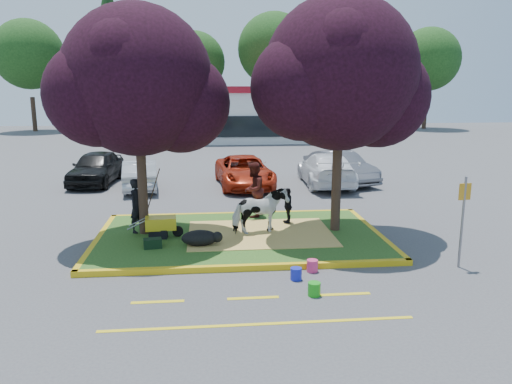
{
  "coord_description": "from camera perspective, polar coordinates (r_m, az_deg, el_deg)",
  "views": [
    {
      "loc": [
        -0.91,
        -14.03,
        4.4
      ],
      "look_at": [
        0.53,
        0.5,
        1.3
      ],
      "focal_mm": 35.0,
      "sensor_mm": 36.0,
      "label": 1
    }
  ],
  "objects": [
    {
      "name": "median_island",
      "position": [
        14.71,
        -1.85,
        -5.11
      ],
      "size": [
        8.0,
        5.0,
        0.15
      ],
      "primitive_type": "cube",
      "color": "#234C17",
      "rests_on": "ground"
    },
    {
      "name": "ground",
      "position": [
        14.74,
        -1.85,
        -5.39
      ],
      "size": [
        90.0,
        90.0,
        0.0
      ],
      "primitive_type": "plane",
      "color": "#424244",
      "rests_on": "ground"
    },
    {
      "name": "sign_post",
      "position": [
        13.12,
        22.59,
        -2.2
      ],
      "size": [
        0.32,
        0.08,
        2.28
      ],
      "rotation": [
        0.0,
        0.0,
        0.15
      ],
      "color": "slate",
      "rests_on": "ground"
    },
    {
      "name": "tree_purple_right",
      "position": [
        14.72,
        9.67,
        12.45
      ],
      "size": [
        5.3,
        4.4,
        6.82
      ],
      "color": "black",
      "rests_on": "median_island"
    },
    {
      "name": "curb_right",
      "position": [
        15.51,
        13.41,
        -4.54
      ],
      "size": [
        0.16,
        5.3,
        0.15
      ],
      "primitive_type": "cube",
      "color": "gold",
      "rests_on": "ground"
    },
    {
      "name": "gear_bag_dark",
      "position": [
        14.53,
        -11.11,
        -4.71
      ],
      "size": [
        0.53,
        0.31,
        0.26
      ],
      "primitive_type": "cube",
      "rotation": [
        0.0,
        0.0,
        -0.05
      ],
      "color": "black",
      "rests_on": "median_island"
    },
    {
      "name": "fire_lane_long",
      "position": [
        9.73,
        0.35,
        -14.88
      ],
      "size": [
        6.0,
        0.1,
        0.01
      ],
      "primitive_type": "cube",
      "color": "yellow",
      "rests_on": "ground"
    },
    {
      "name": "car_white",
      "position": [
        22.74,
        8.01,
        2.6
      ],
      "size": [
        2.23,
        5.13,
        1.47
      ],
      "primitive_type": "imported",
      "rotation": [
        0.0,
        0.0,
        3.11
      ],
      "color": "white",
      "rests_on": "ground"
    },
    {
      "name": "curb_far",
      "position": [
        17.19,
        -2.43,
        -2.59
      ],
      "size": [
        8.3,
        0.16,
        0.15
      ],
      "primitive_type": "cube",
      "color": "gold",
      "rests_on": "ground"
    },
    {
      "name": "car_silver",
      "position": [
        22.2,
        -13.11,
        1.95
      ],
      "size": [
        1.81,
        4.07,
        1.3
      ],
      "primitive_type": "imported",
      "rotation": [
        0.0,
        0.0,
        3.26
      ],
      "color": "#ADB1B5",
      "rests_on": "ground"
    },
    {
      "name": "calf",
      "position": [
        13.69,
        -6.46,
        -5.24
      ],
      "size": [
        1.11,
        0.83,
        0.43
      ],
      "primitive_type": "ellipsoid",
      "rotation": [
        0.0,
        0.0,
        -0.3
      ],
      "color": "black",
      "rests_on": "median_island"
    },
    {
      "name": "wheelbarrow",
      "position": [
        14.56,
        -10.79,
        -3.55
      ],
      "size": [
        1.56,
        0.59,
        0.59
      ],
      "rotation": [
        0.0,
        0.0,
        0.08
      ],
      "color": "black",
      "rests_on": "median_island"
    },
    {
      "name": "car_black",
      "position": [
        24.02,
        -17.8,
        2.68
      ],
      "size": [
        2.18,
        4.57,
        1.51
      ],
      "primitive_type": "imported",
      "rotation": [
        0.0,
        0.0,
        -0.09
      ],
      "color": "black",
      "rests_on": "ground"
    },
    {
      "name": "retail_building",
      "position": [
        42.17,
        -1.7,
        9.07
      ],
      "size": [
        20.4,
        8.4,
        4.4
      ],
      "color": "silver",
      "rests_on": "ground"
    },
    {
      "name": "bucket_blue",
      "position": [
        11.75,
        4.6,
        -9.31
      ],
      "size": [
        0.32,
        0.32,
        0.29
      ],
      "primitive_type": "cylinder",
      "rotation": [
        0.0,
        0.0,
        -0.22
      ],
      "color": "#1620B6",
      "rests_on": "ground"
    },
    {
      "name": "bucket_pink",
      "position": [
        12.27,
        6.45,
        -8.38
      ],
      "size": [
        0.35,
        0.35,
        0.29
      ],
      "primitive_type": "cylinder",
      "rotation": [
        0.0,
        0.0,
        0.32
      ],
      "color": "#D83068",
      "rests_on": "ground"
    },
    {
      "name": "fire_lane_stripe_b",
      "position": [
        10.81,
        -0.33,
        -12.01
      ],
      "size": [
        1.1,
        0.12,
        0.01
      ],
      "primitive_type": "cube",
      "color": "yellow",
      "rests_on": "ground"
    },
    {
      "name": "tree_purple_left",
      "position": [
        14.54,
        -13.3,
        11.52
      ],
      "size": [
        5.06,
        4.2,
        6.51
      ],
      "color": "black",
      "rests_on": "median_island"
    },
    {
      "name": "bucket_green",
      "position": [
        10.95,
        6.67,
        -10.96
      ],
      "size": [
        0.31,
        0.31,
        0.3
      ],
      "primitive_type": "cylinder",
      "rotation": [
        0.0,
        0.0,
        -0.13
      ],
      "color": "#199917",
      "rests_on": "ground"
    },
    {
      "name": "straw_bedding",
      "position": [
        14.74,
        0.48,
        -4.75
      ],
      "size": [
        4.2,
        3.0,
        0.01
      ],
      "primitive_type": "cube",
      "color": "#E5C35E",
      "rests_on": "median_island"
    },
    {
      "name": "car_grey",
      "position": [
        23.46,
        9.6,
        2.81
      ],
      "size": [
        2.84,
        4.65,
        1.45
      ],
      "primitive_type": "imported",
      "rotation": [
        0.0,
        0.0,
        0.32
      ],
      "color": "#57585E",
      "rests_on": "ground"
    },
    {
      "name": "visitor_a",
      "position": [
        16.44,
        -0.29,
        0.27
      ],
      "size": [
        0.99,
        1.09,
        1.82
      ],
      "primitive_type": "imported",
      "rotation": [
        0.0,
        0.0,
        -1.99
      ],
      "color": "#431613",
      "rests_on": "median_island"
    },
    {
      "name": "gear_bag_green",
      "position": [
        13.72,
        -11.73,
        -5.76
      ],
      "size": [
        0.52,
        0.37,
        0.25
      ],
      "primitive_type": "cube",
      "rotation": [
        0.0,
        0.0,
        0.17
      ],
      "color": "black",
      "rests_on": "median_island"
    },
    {
      "name": "curb_near",
      "position": [
        12.28,
        -1.04,
        -8.64
      ],
      "size": [
        8.3,
        0.16,
        0.15
      ],
      "primitive_type": "cube",
      "color": "gold",
      "rests_on": "ground"
    },
    {
      "name": "treeline",
      "position": [
        51.79,
        -3.38,
        15.66
      ],
      "size": [
        46.58,
        7.8,
        14.63
      ],
      "color": "black",
      "rests_on": "ground"
    },
    {
      "name": "cow",
      "position": [
        14.58,
        0.45,
        -2.19
      ],
      "size": [
        1.75,
        1.15,
        1.36
      ],
      "primitive_type": "imported",
      "rotation": [
        0.0,
        0.0,
        1.85
      ],
      "color": "white",
      "rests_on": "median_island"
    },
    {
      "name": "car_red",
      "position": [
        22.25,
        -1.36,
        2.36
      ],
      "size": [
        2.6,
        5.04,
        1.36
      ],
      "primitive_type": "imported",
      "rotation": [
        0.0,
        0.0,
        0.07
      ],
      "color": "#A5240D",
      "rests_on": "ground"
    },
    {
      "name": "visitor_b",
      "position": [
        15.74,
        3.65,
        -1.57
      ],
      "size": [
        0.29,
        0.67,
        1.14
      ],
      "primitive_type": "imported",
      "rotation": [
        0.0,
        0.0,
        -1.55
      ],
      "color": "black",
      "rests_on": "median_island"
    },
    {
      "name": "curb_left",
      "position": [
        15.02,
        -17.64,
        -5.33
      ],
      "size": [
        0.16,
        5.3,
        0.15
      ],
      "primitive_type": "cube",
      "color": "gold",
      "rests_on": "ground"
    },
    {
      "name": "fire_lane_stripe_c",
      "position": [
        11.16,
        10.16,
        -11.42
      ],
      "size": [
        1.1,
        0.12,
        0.01
      ],
      "primitive_type": "cube",
      "color": "yellow",
      "rests_on": "ground"
    },
    {
      "name": "handler",
      "position": [
        15.11,
        -13.41,
        -1.53
      ],
      "size": [
        0.62,
        0.7,
        1.6
      ],
      "primitive_type": "imported",
      "rotation": [
        0.0,
        0.0,
        1.05
      ],
      "color": "black",
      "rests_on": "median_island"
    },
    {
      "name": "fire_lane_stripe_a",
      "position": [
        10.83,
        -11.17,
        -12.22
      ],
      "size": [
        1.1,
        0.12,
        0.01
      ],
      "primitive_type": "cube",
      "color": "yellow",
      "rests_on": "ground"
    }
  ]
}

